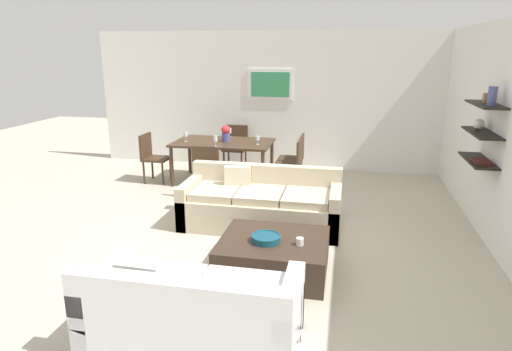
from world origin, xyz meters
The scene contains 19 objects.
ground_plane centered at (0.00, 0.00, 0.00)m, with size 18.00×18.00×0.00m, color #BCB29E.
back_wall_unit centered at (0.29, 3.53, 1.35)m, with size 8.40×0.09×2.70m.
right_wall_shelf_unit centered at (3.03, 0.60, 1.35)m, with size 0.34×8.20×2.70m.
sofa_beige centered at (0.13, 0.34, 0.29)m, with size 2.13×0.90×0.78m.
loveseat_white centered at (0.09, -2.32, 0.29)m, with size 1.69×0.90×0.78m.
coffee_table centered at (0.52, -0.93, 0.19)m, with size 1.15×0.99×0.38m.
decorative_bowl centered at (0.45, -1.01, 0.42)m, with size 0.32×0.32×0.07m.
candle_jar centered at (0.81, -1.03, 0.42)m, with size 0.08×0.08×0.08m, color silver.
dining_table centered at (-0.94, 2.26, 0.68)m, with size 1.75×1.03×0.75m.
dining_chair_right_far centered at (0.34, 2.49, 0.50)m, with size 0.44×0.44×0.88m.
dining_chair_right_near centered at (0.34, 2.03, 0.50)m, with size 0.44×0.44×0.88m.
dining_chair_left_near centered at (-2.22, 2.03, 0.50)m, with size 0.44×0.44×0.88m.
dining_chair_foot centered at (-0.94, 1.33, 0.50)m, with size 0.44×0.44×0.88m.
dining_chair_head centered at (-0.94, 3.18, 0.50)m, with size 0.44×0.44×0.88m.
wine_glass_right_near centered at (-0.28, 2.13, 0.86)m, with size 0.07×0.07×0.15m.
wine_glass_head centered at (-0.94, 2.71, 0.86)m, with size 0.07×0.07×0.17m.
wine_glass_foot centered at (-0.94, 1.80, 0.88)m, with size 0.06×0.06×0.19m.
wine_glass_left_near centered at (-1.59, 2.13, 0.87)m, with size 0.07×0.07×0.17m.
centerpiece_vase centered at (-0.89, 2.29, 0.90)m, with size 0.16×0.16×0.29m.
Camera 1 is at (1.22, -5.28, 2.34)m, focal length 31.14 mm.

